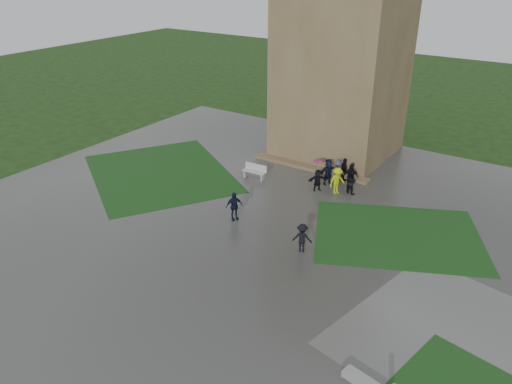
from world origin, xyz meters
The scene contains 10 objects.
ground centered at (0.00, 0.00, 0.00)m, with size 120.00×120.00×0.00m, color black.
plaza centered at (0.00, 2.00, 0.01)m, with size 34.00×34.00×0.02m, color #363634.
lawn_inset_left centered at (-8.50, 4.00, 0.03)m, with size 11.00×9.00×0.01m, color #133613.
lawn_inset_right centered at (8.50, 5.00, 0.03)m, with size 9.00×7.00×0.01m, color #133613.
tower centered at (0.00, 15.00, 9.00)m, with size 8.00×8.00×18.00m, color brown.
tower_plinth centered at (0.00, 10.60, 0.13)m, with size 9.00×0.80×0.22m, color brown.
bench centered at (-2.47, 7.09, 0.53)m, with size 1.73×0.62×0.99m.
visitor_cluster centered at (2.92, 8.72, 1.02)m, with size 3.06×3.63×2.43m.
pedestrian_mid centered at (-0.14, 1.44, 0.89)m, with size 1.02×0.58×1.75m, color black.
pedestrian_near centered at (4.83, 0.63, 0.82)m, with size 1.03×0.53×1.59m, color black.
Camera 1 is at (15.22, -19.29, 14.25)m, focal length 35.00 mm.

